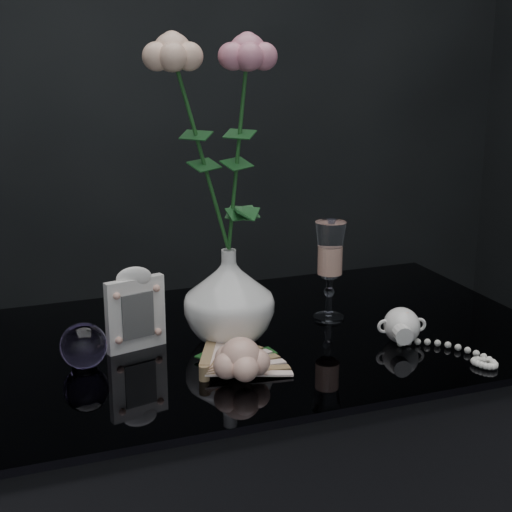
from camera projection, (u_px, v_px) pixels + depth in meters
name	position (u px, v px, depth m)	size (l,w,h in m)	color
vase	(229.00, 296.00, 1.26)	(0.15, 0.15, 0.15)	white
wine_glass	(330.00, 271.00, 1.36)	(0.05, 0.05, 0.18)	white
picture_frame	(135.00, 308.00, 1.23)	(0.10, 0.08, 0.14)	white
paperweight	(84.00, 346.00, 1.17)	(0.07, 0.07, 0.07)	#8E74BD
paper_fan	(204.00, 371.00, 1.13)	(0.26, 0.20, 0.03)	#FFF4CB
loose_rose	(241.00, 359.00, 1.13)	(0.14, 0.18, 0.06)	#F0B19B
pearl_jar	(402.00, 324.00, 1.27)	(0.20, 0.21, 0.06)	white
roses	(216.00, 130.00, 1.19)	(0.19, 0.10, 0.38)	beige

